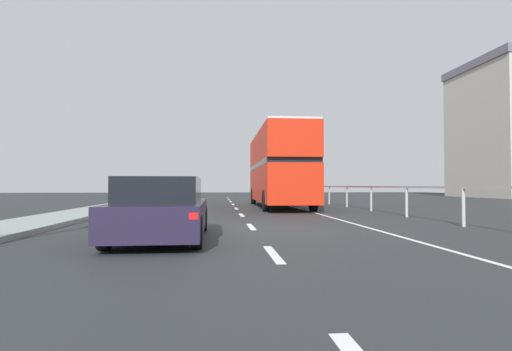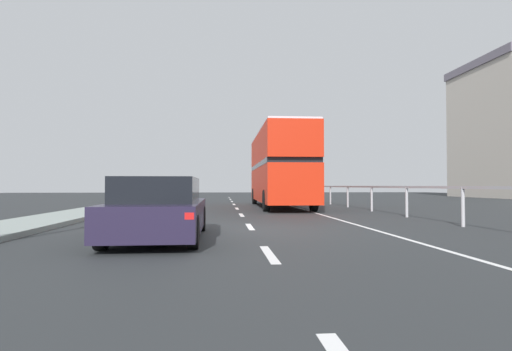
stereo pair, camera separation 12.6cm
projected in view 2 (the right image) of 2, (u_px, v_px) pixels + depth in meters
name	position (u px, v px, depth m)	size (l,w,h in m)	color
ground_plane	(252.00, 232.00, 10.73)	(73.47, 120.00, 0.10)	#292C2E
near_sidewalk_kerb	(0.00, 230.00, 10.17)	(2.11, 80.00, 0.14)	gray
lane_paint_markings	(282.00, 210.00, 19.46)	(3.41, 46.00, 0.01)	silver
bridge_side_railing	(359.00, 190.00, 20.25)	(0.10, 42.00, 1.18)	#B3B1B6
double_decker_bus_red	(279.00, 167.00, 22.18)	(2.61, 10.53, 4.15)	red
hatchback_car_near	(160.00, 209.00, 8.88)	(1.88, 4.40, 1.37)	#221C34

